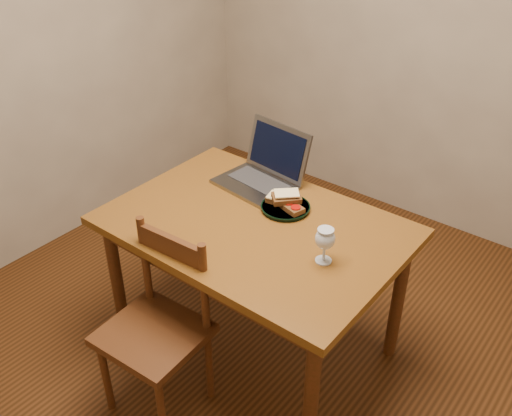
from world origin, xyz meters
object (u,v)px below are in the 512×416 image
Objects in this scene: chair at (156,322)px; milk_glass at (325,245)px; plate at (285,208)px; laptop at (265,168)px; table at (255,239)px.

milk_glass reaches higher than chair.
laptop is at bearing 146.67° from plate.
laptop is (-0.24, 0.15, 0.06)m from plate.
table is 5.68× the size of plate.
plate is 0.56× the size of laptop.
chair is at bearing -78.26° from laptop.
chair is 0.78m from milk_glass.
laptop is (-0.58, 0.37, -0.01)m from milk_glass.
table is 0.57m from chair.
table is 0.42m from milk_glass.
milk_glass is (0.39, -0.04, 0.16)m from table.
plate reaches higher than table.
table is 0.20m from plate.
plate is (0.04, 0.17, 0.10)m from table.
chair is 0.92m from laptop.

